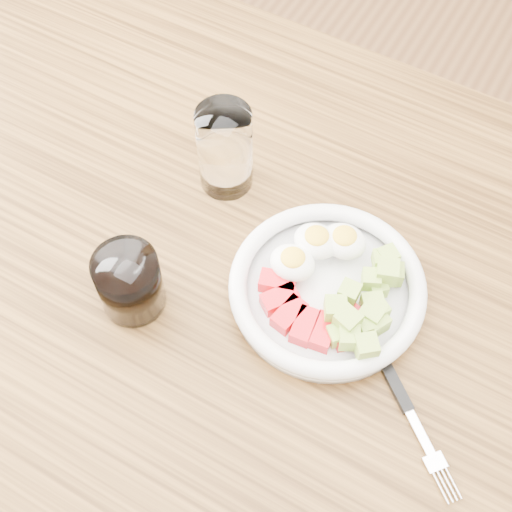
{
  "coord_description": "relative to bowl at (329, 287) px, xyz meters",
  "views": [
    {
      "loc": [
        0.22,
        -0.4,
        1.57
      ],
      "look_at": [
        -0.01,
        0.01,
        0.8
      ],
      "focal_mm": 50.0,
      "sensor_mm": 36.0,
      "label": 1
    }
  ],
  "objects": [
    {
      "name": "fork",
      "position": [
        0.13,
        -0.08,
        -0.02
      ],
      "size": [
        0.17,
        0.14,
        0.01
      ],
      "color": "black",
      "rests_on": "dining_table"
    },
    {
      "name": "bowl",
      "position": [
        0.0,
        0.0,
        0.0
      ],
      "size": [
        0.25,
        0.25,
        0.06
      ],
      "color": "white",
      "rests_on": "dining_table"
    },
    {
      "name": "water_glass",
      "position": [
        -0.21,
        0.1,
        0.04
      ],
      "size": [
        0.07,
        0.07,
        0.13
      ],
      "primitive_type": "cylinder",
      "color": "white",
      "rests_on": "dining_table"
    },
    {
      "name": "coffee_glass",
      "position": [
        -0.21,
        -0.13,
        0.02
      ],
      "size": [
        0.08,
        0.08,
        0.09
      ],
      "color": "white",
      "rests_on": "dining_table"
    },
    {
      "name": "dining_table",
      "position": [
        -0.09,
        -0.02,
        -0.12
      ],
      "size": [
        1.5,
        0.9,
        0.77
      ],
      "color": "brown",
      "rests_on": "ground"
    },
    {
      "name": "ground",
      "position": [
        -0.09,
        -0.02,
        -0.79
      ],
      "size": [
        4.0,
        4.0,
        0.0
      ],
      "primitive_type": "plane",
      "color": "brown",
      "rests_on": "ground"
    }
  ]
}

